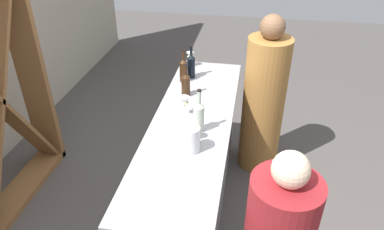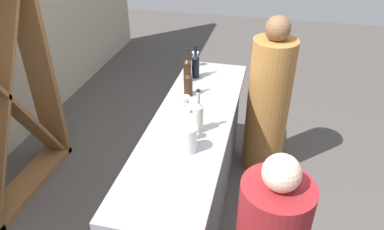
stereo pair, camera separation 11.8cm
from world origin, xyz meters
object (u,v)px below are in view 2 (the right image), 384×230
object	(u,v)px
wine_bottle_second_left_amber_brown	(188,84)
water_pitcher	(188,139)
wine_bottle_center_amber_brown	(187,69)
wine_glass_near_right	(195,57)
person_center_guest	(268,105)
wine_bottle_second_right_near_black	(195,65)
wine_glass_near_center	(185,102)
wine_rack	(1,96)
wine_glass_near_left	(189,128)
wine_bottle_leftmost_clear_pale	(198,116)

from	to	relation	value
wine_bottle_second_left_amber_brown	water_pitcher	distance (m)	0.76
wine_bottle_second_left_amber_brown	wine_bottle_center_amber_brown	bearing A→B (deg)	15.50
wine_glass_near_right	person_center_guest	xyz separation A→B (m)	(-0.12, -0.74, -0.37)
wine_bottle_second_left_amber_brown	person_center_guest	distance (m)	0.90
wine_bottle_second_right_near_black	wine_glass_near_center	world-z (taller)	wine_bottle_second_right_near_black
wine_rack	wine_glass_near_right	size ratio (longest dim) A/B	13.82
wine_bottle_second_right_near_black	wine_glass_near_center	size ratio (longest dim) A/B	2.03
wine_bottle_second_left_amber_brown	person_center_guest	world-z (taller)	person_center_guest
wine_bottle_second_left_amber_brown	wine_glass_near_center	distance (m)	0.30
wine_bottle_center_amber_brown	wine_glass_near_left	distance (m)	0.91
wine_rack	person_center_guest	bearing A→B (deg)	-69.06
wine_rack	water_pitcher	size ratio (longest dim) A/B	11.17
wine_bottle_leftmost_clear_pale	wine_glass_near_right	size ratio (longest dim) A/B	2.30
wine_glass_near_center	person_center_guest	world-z (taller)	person_center_guest
wine_rack	wine_bottle_center_amber_brown	world-z (taller)	wine_rack
wine_rack	wine_glass_near_right	distance (m)	1.75
wine_bottle_center_amber_brown	wine_glass_near_right	distance (m)	0.33
wine_bottle_second_right_near_black	wine_glass_near_left	world-z (taller)	wine_bottle_second_right_near_black
wine_rack	wine_bottle_second_left_amber_brown	world-z (taller)	wine_rack
wine_rack	wine_bottle_center_amber_brown	distance (m)	1.59
wine_glass_near_left	wine_glass_near_center	bearing A→B (deg)	18.78
wine_bottle_leftmost_clear_pale	person_center_guest	xyz separation A→B (m)	(0.96, -0.48, -0.40)
wine_bottle_second_left_amber_brown	wine_bottle_second_right_near_black	distance (m)	0.35
wine_bottle_second_left_amber_brown	water_pitcher	xyz separation A→B (m)	(-0.73, -0.18, -0.02)
wine_glass_near_left	water_pitcher	distance (m)	0.12
person_center_guest	wine_bottle_second_left_amber_brown	bearing A→B (deg)	27.83
wine_bottle_second_right_near_black	water_pitcher	distance (m)	1.10
wine_bottle_leftmost_clear_pale	wine_glass_near_center	world-z (taller)	wine_bottle_leftmost_clear_pale
wine_glass_near_right	water_pitcher	bearing A→B (deg)	-169.15
wine_bottle_center_amber_brown	wine_glass_near_left	world-z (taller)	wine_bottle_center_amber_brown
wine_glass_near_right	water_pitcher	world-z (taller)	water_pitcher
wine_rack	wine_glass_near_center	world-z (taller)	wine_rack
wine_rack	water_pitcher	bearing A→B (deg)	-101.84
wine_bottle_second_right_near_black	wine_glass_near_center	bearing A→B (deg)	-174.04
wine_bottle_second_right_near_black	water_pitcher	size ratio (longest dim) A/B	1.74
wine_bottle_leftmost_clear_pale	wine_glass_near_left	xyz separation A→B (m)	(-0.13, 0.03, -0.03)
wine_bottle_second_left_amber_brown	wine_glass_near_right	world-z (taller)	wine_bottle_second_left_amber_brown
wine_glass_near_left	wine_bottle_second_right_near_black	bearing A→B (deg)	10.36
wine_bottle_center_amber_brown	water_pitcher	distance (m)	1.02
wine_glass_near_left	wine_glass_near_center	distance (m)	0.34
wine_bottle_center_amber_brown	water_pitcher	size ratio (longest dim) A/B	1.71
wine_bottle_second_right_near_black	wine_glass_near_center	xyz separation A→B (m)	(-0.65, -0.07, -0.01)
wine_bottle_leftmost_clear_pale	wine_bottle_second_right_near_black	bearing A→B (deg)	13.88
wine_bottle_center_amber_brown	water_pitcher	world-z (taller)	wine_bottle_center_amber_brown
wine_glass_near_left	person_center_guest	world-z (taller)	person_center_guest
wine_bottle_leftmost_clear_pale	wine_glass_near_left	bearing A→B (deg)	165.85
wine_rack	wine_bottle_leftmost_clear_pale	distance (m)	1.73
wine_bottle_leftmost_clear_pale	wine_glass_near_right	xyz separation A→B (m)	(1.08, 0.26, -0.03)
wine_bottle_center_amber_brown	wine_glass_near_center	distance (m)	0.57
wine_rack	wine_glass_near_left	xyz separation A→B (m)	(-0.25, -1.69, 0.09)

